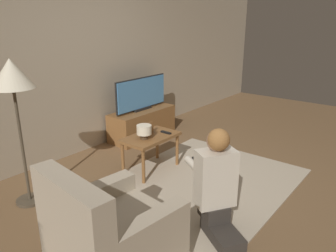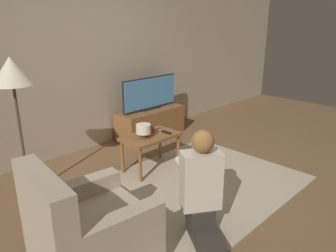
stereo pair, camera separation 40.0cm
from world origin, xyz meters
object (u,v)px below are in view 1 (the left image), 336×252
at_px(person_kneeling, 216,183).
at_px(table_lamp, 144,131).
at_px(coffee_table, 151,141).
at_px(armchair, 111,239).
at_px(floor_lamp, 12,82).
at_px(tv, 141,94).

distance_m(person_kneeling, table_lamp, 1.34).
distance_m(coffee_table, person_kneeling, 1.39).
bearing_deg(armchair, floor_lamp, 0.77).
distance_m(floor_lamp, armchair, 1.75).
xyz_separation_m(armchair, person_kneeling, (0.92, -0.34, 0.19)).
bearing_deg(floor_lamp, tv, 11.07).
bearing_deg(floor_lamp, coffee_table, -20.67).
distance_m(coffee_table, floor_lamp, 1.69).
bearing_deg(tv, floor_lamp, -168.93).
xyz_separation_m(tv, armchair, (-2.35, -1.87, -0.42)).
relative_size(floor_lamp, person_kneeling, 1.55).
bearing_deg(coffee_table, table_lamp, -176.58).
height_order(coffee_table, armchair, armchair).
relative_size(coffee_table, floor_lamp, 0.48).
relative_size(coffee_table, table_lamp, 4.02).
bearing_deg(coffee_table, person_kneeling, -114.12).
relative_size(armchair, table_lamp, 4.94).
bearing_deg(floor_lamp, table_lamp, -22.77).
bearing_deg(table_lamp, floor_lamp, 157.23).
relative_size(tv, table_lamp, 5.96).
xyz_separation_m(tv, floor_lamp, (-2.21, -0.43, 0.56)).
xyz_separation_m(person_kneeling, table_lamp, (0.45, 1.26, 0.08)).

